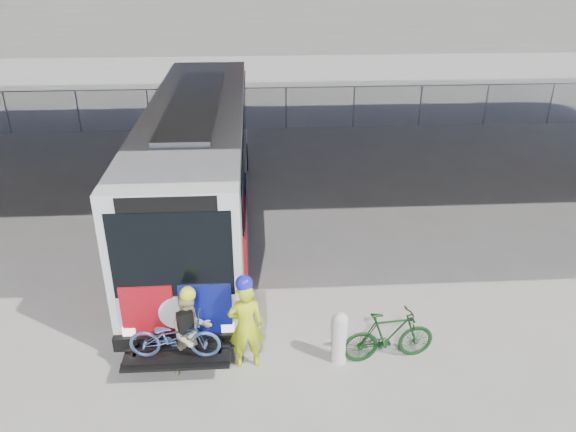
{
  "coord_description": "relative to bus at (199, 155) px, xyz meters",
  "views": [
    {
      "loc": [
        -0.43,
        -12.24,
        7.45
      ],
      "look_at": [
        0.32,
        -0.25,
        1.6
      ],
      "focal_mm": 35.0,
      "sensor_mm": 36.0,
      "label": 1
    }
  ],
  "objects": [
    {
      "name": "ground",
      "position": [
        2.0,
        -2.76,
        -2.11
      ],
      "size": [
        160.0,
        160.0,
        0.0
      ],
      "primitive_type": "plane",
      "color": "#9E9991",
      "rests_on": "ground"
    },
    {
      "name": "bus",
      "position": [
        0.0,
        0.0,
        0.0
      ],
      "size": [
        2.67,
        12.9,
        3.69
      ],
      "color": "silver",
      "rests_on": "ground"
    },
    {
      "name": "chainlink_fence",
      "position": [
        2.0,
        9.24,
        -0.68
      ],
      "size": [
        30.0,
        0.06,
        30.0
      ],
      "color": "gray",
      "rests_on": "ground"
    },
    {
      "name": "bollard",
      "position": [
        3.12,
        -6.33,
        -1.5
      ],
      "size": [
        0.3,
        0.3,
        1.14
      ],
      "color": "white",
      "rests_on": "ground"
    },
    {
      "name": "cyclist_hivis",
      "position": [
        1.31,
        -6.33,
        -1.13
      ],
      "size": [
        0.72,
        0.52,
        2.04
      ],
      "rotation": [
        0.0,
        0.0,
        3.26
      ],
      "color": "#D3F019",
      "rests_on": "ground"
    },
    {
      "name": "cyclist_tan",
      "position": [
        0.28,
        -6.37,
        -1.23
      ],
      "size": [
        1.02,
        0.94,
        1.86
      ],
      "rotation": [
        0.0,
        0.0,
        0.45
      ],
      "color": "tan",
      "rests_on": "ground"
    },
    {
      "name": "bike_parked",
      "position": [
        4.08,
        -6.33,
        -1.55
      ],
      "size": [
        1.89,
        0.71,
        1.11
      ],
      "primitive_type": "imported",
      "rotation": [
        0.0,
        0.0,
        1.68
      ],
      "color": "#123916",
      "rests_on": "ground"
    }
  ]
}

